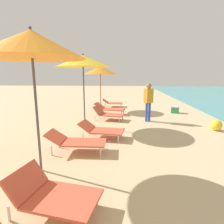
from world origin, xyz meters
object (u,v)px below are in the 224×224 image
(umbrella_farthest, at_px, (100,70))
(lounger_farthest_shoreside, at_px, (112,103))
(umbrella_third, at_px, (31,44))
(lounger_third_inland, at_px, (52,194))
(person_walking_near, at_px, (148,99))
(lounger_fourth_inland, at_px, (101,130))
(beach_ball, at_px, (216,125))
(lounger_fourth_shoreside, at_px, (108,114))
(umbrella_fourth, at_px, (83,61))
(lounger_third_shoreside, at_px, (76,141))
(cooler_box, at_px, (175,109))
(lounger_farthest_inland, at_px, (109,108))

(umbrella_farthest, xyz_separation_m, lounger_farthest_shoreside, (0.58, 1.17, -2.00))
(umbrella_third, distance_m, lounger_third_inland, 2.62)
(umbrella_farthest, bearing_deg, person_walking_near, -46.52)
(lounger_fourth_inland, relative_size, beach_ball, 3.67)
(lounger_fourth_shoreside, relative_size, beach_ball, 3.60)
(umbrella_fourth, xyz_separation_m, umbrella_farthest, (0.12, 3.68, -0.22))
(lounger_fourth_inland, distance_m, umbrella_farthest, 5.37)
(lounger_fourth_shoreside, height_order, umbrella_farthest, umbrella_farthest)
(lounger_third_shoreside, relative_size, cooler_box, 2.95)
(lounger_farthest_shoreside, distance_m, beach_ball, 6.50)
(lounger_fourth_shoreside, height_order, beach_ball, lounger_fourth_shoreside)
(lounger_third_inland, bearing_deg, lounger_farthest_shoreside, 99.17)
(umbrella_third, bearing_deg, lounger_fourth_inland, 65.84)
(lounger_third_inland, relative_size, person_walking_near, 0.80)
(umbrella_farthest, xyz_separation_m, beach_ball, (4.76, -3.80, -2.07))
(lounger_fourth_inland, relative_size, person_walking_near, 0.89)
(umbrella_farthest, relative_size, cooler_box, 4.95)
(umbrella_third, distance_m, beach_ball, 6.46)
(lounger_fourth_shoreside, xyz_separation_m, person_walking_near, (1.77, -0.12, 0.71))
(umbrella_farthest, bearing_deg, lounger_third_inland, -86.88)
(lounger_third_shoreside, xyz_separation_m, umbrella_farthest, (-0.20, 6.10, 1.97))
(umbrella_fourth, bearing_deg, umbrella_farthest, 88.17)
(beach_ball, bearing_deg, umbrella_farthest, 141.39)
(umbrella_fourth, distance_m, cooler_box, 5.73)
(cooler_box, bearing_deg, lounger_fourth_inland, -128.00)
(beach_ball, bearing_deg, cooler_box, 101.38)
(lounger_fourth_inland, bearing_deg, umbrella_farthest, 105.77)
(lounger_fourth_shoreside, bearing_deg, lounger_fourth_inland, -75.29)
(lounger_fourth_inland, height_order, lounger_farthest_inland, lounger_farthest_inland)
(lounger_third_inland, xyz_separation_m, umbrella_fourth, (-0.57, 4.59, 2.18))
(lounger_third_shoreside, relative_size, lounger_third_inland, 1.15)
(umbrella_fourth, relative_size, lounger_farthest_shoreside, 2.12)
(lounger_third_shoreside, distance_m, lounger_farthest_shoreside, 7.28)
(lounger_fourth_shoreside, bearing_deg, lounger_third_inland, -78.10)
(lounger_third_inland, height_order, umbrella_fourth, umbrella_fourth)
(umbrella_fourth, xyz_separation_m, beach_ball, (4.88, -0.12, -2.29))
(umbrella_third, xyz_separation_m, lounger_third_inland, (0.73, -1.16, -2.23))
(cooler_box, bearing_deg, umbrella_farthest, 172.14)
(lounger_fourth_inland, bearing_deg, cooler_box, 59.73)
(umbrella_third, distance_m, person_walking_near, 5.51)
(lounger_fourth_shoreside, bearing_deg, lounger_third_shoreside, -83.32)
(person_walking_near, xyz_separation_m, cooler_box, (1.68, 2.00, -0.82))
(umbrella_third, relative_size, cooler_box, 5.53)
(lounger_third_inland, distance_m, lounger_farthest_inland, 7.13)
(lounger_third_shoreside, bearing_deg, cooler_box, 53.53)
(lounger_fourth_shoreside, distance_m, umbrella_farthest, 3.21)
(lounger_third_inland, height_order, lounger_farthest_shoreside, lounger_third_inland)
(umbrella_fourth, distance_m, umbrella_farthest, 3.69)
(lounger_fourth_shoreside, distance_m, cooler_box, 3.92)
(person_walking_near, bearing_deg, beach_ball, 24.52)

